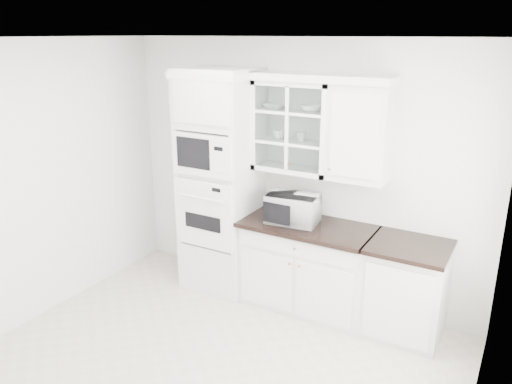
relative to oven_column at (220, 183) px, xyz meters
The scene contains 13 objects.
ground 2.00m from the oven_column, 62.12° to the right, with size 4.00×3.50×0.01m, color beige.
room_shell 1.37m from the oven_column, 52.79° to the right, with size 4.00×3.50×2.70m.
oven_column is the anchor object (origin of this frame).
base_cabinet_run 1.27m from the oven_column, ahead, with size 1.32×0.67×0.92m.
extra_base_cabinet 2.16m from the oven_column, ahead, with size 0.72×0.67×0.92m.
upper_cabinet_glass 1.03m from the oven_column, 12.10° to the left, with size 0.80×0.33×0.90m.
upper_cabinet_solid 1.60m from the oven_column, ahead, with size 0.55×0.33×0.90m, color white.
crown_molding 1.33m from the oven_column, 11.90° to the left, with size 2.14×0.38×0.07m, color white.
countertop_microwave 0.88m from the oven_column, ahead, with size 0.50×0.42×0.29m, color white.
bowl_a 1.02m from the oven_column, 17.81° to the left, with size 0.23×0.23×0.06m, color white.
bowl_b 1.29m from the oven_column, 11.06° to the left, with size 0.21×0.21×0.07m, color white.
cup_a 0.85m from the oven_column, 15.42° to the left, with size 0.12×0.12×0.09m, color white.
cup_b 1.04m from the oven_column, 10.95° to the left, with size 0.10×0.10×0.10m, color white.
Camera 1 is at (2.12, -2.84, 2.74)m, focal length 35.00 mm.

